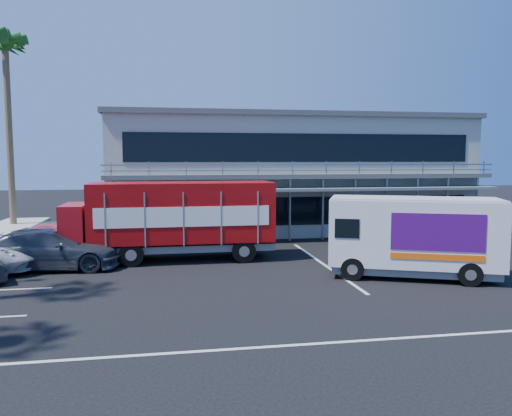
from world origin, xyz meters
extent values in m
plane|color=black|center=(0.00, 0.00, 0.00)|extent=(120.00, 120.00, 0.00)
cube|color=gray|center=(3.00, 15.00, 3.50)|extent=(22.00, 10.00, 7.00)
cube|color=#515454|center=(3.00, 15.00, 7.15)|extent=(22.40, 10.40, 0.30)
cube|color=#515454|center=(3.00, 9.40, 3.60)|extent=(22.00, 1.20, 0.25)
cube|color=gray|center=(3.00, 8.85, 4.10)|extent=(22.00, 0.08, 0.90)
cube|color=slate|center=(3.00, 9.10, 2.90)|extent=(22.00, 1.80, 0.15)
cube|color=black|center=(3.00, 9.98, 1.60)|extent=(20.00, 0.06, 1.60)
cube|color=black|center=(3.00, 9.98, 5.20)|extent=(20.00, 0.06, 1.60)
cylinder|color=brown|center=(-15.10, 18.50, 6.00)|extent=(0.44, 0.44, 12.00)
sphere|color=#134416|center=(-15.10, 18.50, 12.20)|extent=(1.10, 1.10, 1.10)
cube|color=#AE0E13|center=(-9.74, 4.98, 1.01)|extent=(1.42, 2.27, 1.21)
cube|color=#AE0E13|center=(-8.63, 4.98, 1.56)|extent=(1.02, 2.52, 2.12)
cube|color=black|center=(-8.63, 4.98, 2.17)|extent=(0.06, 2.14, 0.71)
cube|color=#A50A0D|center=(-4.00, 5.00, 2.22)|extent=(8.07, 2.55, 2.62)
cube|color=slate|center=(-4.00, 5.00, 0.65)|extent=(8.07, 2.17, 0.30)
cube|color=white|center=(-3.99, 3.73, 2.12)|extent=(7.41, 0.06, 0.86)
cube|color=white|center=(-4.01, 6.27, 2.12)|extent=(7.41, 0.06, 0.86)
cylinder|color=black|center=(-9.44, 3.87, 0.52)|extent=(1.05, 0.28, 1.05)
cylinder|color=black|center=(-9.44, 6.09, 0.52)|extent=(1.05, 0.28, 1.05)
cylinder|color=black|center=(-6.21, 3.88, 0.52)|extent=(1.05, 0.28, 1.05)
cylinder|color=black|center=(-6.22, 6.10, 0.52)|extent=(1.05, 0.28, 1.05)
cylinder|color=black|center=(-1.38, 3.90, 0.52)|extent=(1.05, 0.28, 1.05)
cylinder|color=black|center=(-1.39, 6.12, 0.52)|extent=(1.05, 0.28, 1.05)
cube|color=silver|center=(4.66, 0.09, 1.77)|extent=(6.69, 4.39, 2.54)
cube|color=slate|center=(4.66, 0.09, 0.36)|extent=(6.37, 4.10, 0.32)
cube|color=black|center=(1.74, 1.27, 2.04)|extent=(0.72, 1.67, 0.86)
cube|color=silver|center=(4.66, 0.09, 3.06)|extent=(6.56, 4.30, 0.07)
cube|color=#470B68|center=(4.92, -1.20, 1.95)|extent=(3.03, 1.25, 1.36)
cube|color=#470B68|center=(5.75, 0.84, 1.95)|extent=(3.03, 1.25, 1.36)
cube|color=#F2590C|center=(4.92, -1.20, 1.04)|extent=(3.03, 1.24, 0.23)
cylinder|color=black|center=(2.20, 0.05, 0.43)|extent=(0.91, 0.59, 0.87)
cylinder|color=black|center=(2.92, 1.83, 0.43)|extent=(0.91, 0.59, 0.87)
cylinder|color=black|center=(6.06, -1.51, 0.43)|extent=(0.91, 0.59, 0.87)
cylinder|color=black|center=(6.78, 0.27, 0.43)|extent=(0.91, 0.59, 0.87)
imported|color=#333A44|center=(-9.50, 4.00, 0.83)|extent=(5.82, 2.56, 1.66)
imported|color=slate|center=(-9.50, 7.20, 0.84)|extent=(5.32, 3.51, 1.68)
camera|label=1|loc=(-4.55, -17.56, 4.59)|focal=35.00mm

